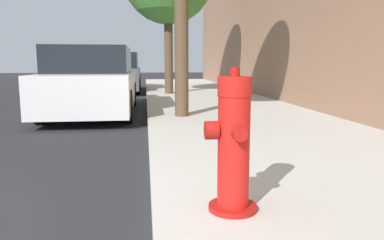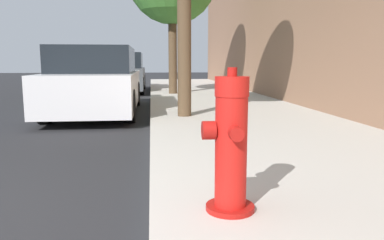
{
  "view_description": "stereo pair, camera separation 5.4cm",
  "coord_description": "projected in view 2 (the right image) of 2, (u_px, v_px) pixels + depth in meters",
  "views": [
    {
      "loc": [
        1.84,
        -2.1,
        1.11
      ],
      "look_at": [
        2.28,
        1.42,
        0.56
      ],
      "focal_mm": 35.0,
      "sensor_mm": 36.0,
      "label": 1
    },
    {
      "loc": [
        1.89,
        -2.11,
        1.11
      ],
      "look_at": [
        2.28,
        1.42,
        0.56
      ],
      "focal_mm": 35.0,
      "sensor_mm": 36.0,
      "label": 2
    }
  ],
  "objects": [
    {
      "name": "fire_hydrant",
      "position": [
        230.0,
        146.0,
        2.42
      ],
      "size": [
        0.35,
        0.35,
        0.94
      ],
      "color": "#A91511",
      "rests_on": "sidewalk_slab"
    },
    {
      "name": "parked_car_near",
      "position": [
        97.0,
        82.0,
        8.11
      ],
      "size": [
        1.73,
        4.46,
        1.43
      ],
      "color": "silver",
      "rests_on": "ground_plane"
    },
    {
      "name": "parked_car_mid",
      "position": [
        122.0,
        73.0,
        14.09
      ],
      "size": [
        1.72,
        4.2,
        1.46
      ],
      "color": "#4C5156",
      "rests_on": "ground_plane"
    }
  ]
}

